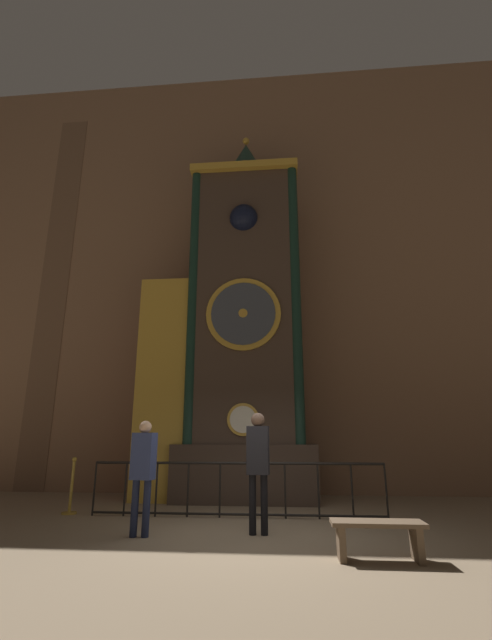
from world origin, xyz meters
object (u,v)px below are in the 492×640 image
object	(u,v)px
visitor_near	(143,466)
visitor_bench	(378,533)
stanchion_post	(71,495)
visitor_far	(258,459)
clock_tower	(232,332)

from	to	relation	value
visitor_near	visitor_bench	size ratio (longest dim) A/B	1.50
stanchion_post	visitor_bench	size ratio (longest dim) A/B	0.94
visitor_near	visitor_far	world-z (taller)	visitor_far
clock_tower	visitor_far	distance (m)	4.74
stanchion_post	visitor_bench	distance (m)	6.00
visitor_bench	visitor_near	bearing A→B (deg)	163.49
clock_tower	visitor_near	size ratio (longest dim) A/B	5.94
clock_tower	visitor_far	xyz separation A→B (m)	(0.88, -3.58, -2.98)
visitor_near	stanchion_post	bearing A→B (deg)	146.62
visitor_far	stanchion_post	size ratio (longest dim) A/B	1.72
visitor_near	visitor_far	size ratio (longest dim) A/B	0.93
stanchion_post	visitor_far	bearing A→B (deg)	-22.05
visitor_far	stanchion_post	world-z (taller)	visitor_far
visitor_near	visitor_bench	bearing A→B (deg)	-7.52
clock_tower	visitor_near	world-z (taller)	clock_tower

